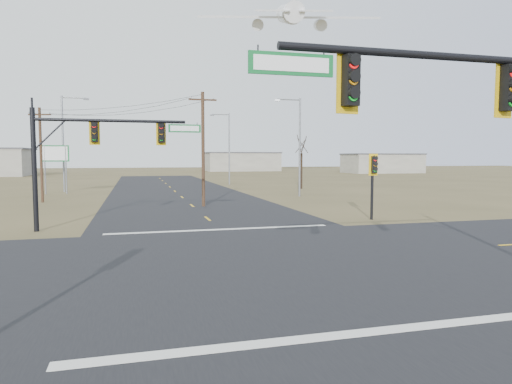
# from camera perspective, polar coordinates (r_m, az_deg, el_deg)

# --- Properties ---
(ground) EXTENTS (320.00, 320.00, 0.00)m
(ground) POSITION_cam_1_polar(r_m,az_deg,el_deg) (17.36, 0.10, -8.57)
(ground) COLOR brown
(ground) RESTS_ON ground
(road_ew) EXTENTS (160.00, 14.00, 0.02)m
(road_ew) POSITION_cam_1_polar(r_m,az_deg,el_deg) (17.36, 0.10, -8.54)
(road_ew) COLOR black
(road_ew) RESTS_ON ground
(road_ns) EXTENTS (14.00, 160.00, 0.02)m
(road_ns) POSITION_cam_1_polar(r_m,az_deg,el_deg) (17.36, 0.10, -8.53)
(road_ns) COLOR black
(road_ns) RESTS_ON ground
(stop_bar_near) EXTENTS (12.00, 0.40, 0.01)m
(stop_bar_near) POSITION_cam_1_polar(r_m,az_deg,el_deg) (10.60, 11.16, -17.07)
(stop_bar_near) COLOR silver
(stop_bar_near) RESTS_ON road_ns
(stop_bar_far) EXTENTS (12.00, 0.40, 0.01)m
(stop_bar_far) POSITION_cam_1_polar(r_m,az_deg,el_deg) (24.55, -4.45, -4.68)
(stop_bar_far) COLOR silver
(stop_bar_far) RESTS_ON road_ns
(mast_arm_far) EXTENTS (8.83, 0.52, 6.45)m
(mast_arm_far) POSITION_cam_1_polar(r_m,az_deg,el_deg) (25.96, -19.19, 5.88)
(mast_arm_far) COLOR black
(mast_arm_far) RESTS_ON ground
(pedestal_signal_ne) EXTENTS (0.64, 0.54, 4.13)m
(pedestal_signal_ne) POSITION_cam_1_polar(r_m,az_deg,el_deg) (29.06, 14.49, 2.57)
(pedestal_signal_ne) COLOR black
(pedestal_signal_ne) RESTS_ON ground
(utility_pole_near) EXTENTS (2.19, 0.26, 8.93)m
(utility_pole_near) POSITION_cam_1_polar(r_m,az_deg,el_deg) (35.97, -6.64, 5.58)
(utility_pole_near) COLOR #4B3120
(utility_pole_near) RESTS_ON ground
(utility_pole_far) EXTENTS (1.92, 0.73, 8.11)m
(utility_pole_far) POSITION_cam_1_polar(r_m,az_deg,el_deg) (43.27, -25.29, 4.45)
(utility_pole_far) COLOR #4B3120
(utility_pole_far) RESTS_ON ground
(highway_sign) EXTENTS (2.74, 0.14, 5.14)m
(highway_sign) POSITION_cam_1_polar(r_m,az_deg,el_deg) (52.27, -23.81, 3.80)
(highway_sign) COLOR gray
(highway_sign) RESTS_ON ground
(streetlight_a) EXTENTS (2.71, 0.39, 9.68)m
(streetlight_a) POSITION_cam_1_polar(r_m,az_deg,el_deg) (45.38, 5.24, 6.31)
(streetlight_a) COLOR gray
(streetlight_a) RESTS_ON ground
(streetlight_b) EXTENTS (2.79, 0.29, 10.04)m
(streetlight_b) POSITION_cam_1_polar(r_m,az_deg,el_deg) (64.74, -3.56, 5.91)
(streetlight_b) COLOR gray
(streetlight_b) RESTS_ON ground
(streetlight_c) EXTENTS (2.98, 0.38, 10.68)m
(streetlight_c) POSITION_cam_1_polar(r_m,az_deg,el_deg) (55.32, -22.76, 6.22)
(streetlight_c) COLOR gray
(streetlight_c) RESTS_ON ground
(bare_tree_c) EXTENTS (3.18, 3.18, 7.02)m
(bare_tree_c) POSITION_cam_1_polar(r_m,az_deg,el_deg) (56.29, 5.74, 6.00)
(bare_tree_c) COLOR black
(bare_tree_c) RESTS_ON ground
(warehouse_mid) EXTENTS (20.00, 12.00, 5.00)m
(warehouse_mid) POSITION_cam_1_polar(r_m,az_deg,el_deg) (129.72, -1.82, 3.76)
(warehouse_mid) COLOR #ABA898
(warehouse_mid) RESTS_ON ground
(warehouse_right) EXTENTS (18.00, 10.00, 4.50)m
(warehouse_right) POSITION_cam_1_polar(r_m,az_deg,el_deg) (117.47, 15.48, 3.42)
(warehouse_right) COLOR #ABA898
(warehouse_right) RESTS_ON ground
(jet_airliner) EXTENTS (26.85, 28.12, 15.78)m
(jet_airliner) POSITION_cam_1_polar(r_m,az_deg,el_deg) (94.16, 4.16, 21.33)
(jet_airliner) COLOR white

